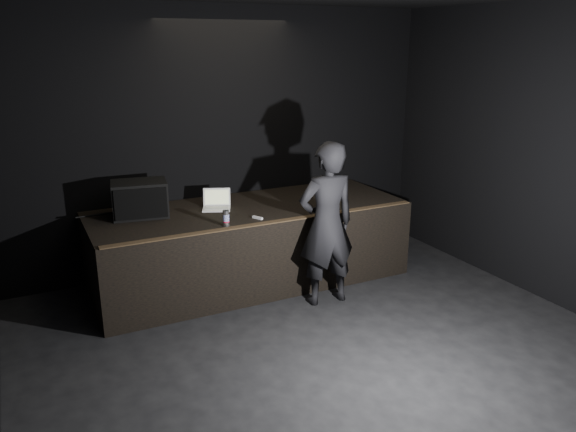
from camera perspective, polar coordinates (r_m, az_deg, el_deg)
The scene contains 11 objects.
ground at distance 5.41m, azimuth 7.97°, elevation -16.79°, with size 7.00×7.00×0.00m, color black.
room_walls at distance 4.61m, azimuth 9.01°, elevation 4.60°, with size 6.10×7.10×3.52m.
stage_riser at distance 7.34m, azimuth -3.89°, elevation -2.85°, with size 4.00×1.50×1.00m, color black.
riser_lip at distance 6.57m, azimuth -1.58°, elevation -0.60°, with size 3.92×0.10×0.01m, color brown.
stage_monitor at distance 6.98m, azimuth -14.82°, elevation 1.69°, with size 0.71×0.56×0.43m.
cable at distance 7.25m, azimuth -16.98°, elevation 0.39°, with size 0.02×0.02×0.98m, color black.
laptop at distance 7.17m, azimuth -7.26°, elevation 1.27°, with size 0.44×0.42×0.24m.
beer_can at distance 6.46m, azimuth -6.32°, elevation -0.22°, with size 0.08×0.08×0.18m.
plastic_cup at distance 7.40m, azimuth -7.78°, elevation 1.65°, with size 0.08×0.08×0.10m, color white.
wii_remote at distance 6.70m, azimuth -3.12°, elevation -0.18°, with size 0.03×0.14×0.03m, color white.
person at distance 6.58m, azimuth 3.95°, elevation -0.84°, with size 0.72×0.47×1.96m, color black.
Camera 1 is at (-2.62, -3.66, 3.01)m, focal length 35.00 mm.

